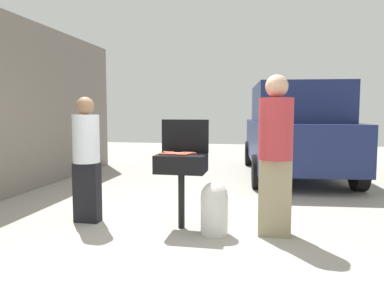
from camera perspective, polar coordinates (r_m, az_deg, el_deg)
The scene contains 18 objects.
ground_plane at distance 4.58m, azimuth -2.72°, elevation -13.21°, with size 24.00×24.00×0.00m, color #9E998E.
bbq_grill at distance 4.47m, azimuth -1.67°, elevation -3.45°, with size 0.60×0.44×0.92m.
grill_lid_open at distance 4.65m, azimuth -1.09°, elevation 1.25°, with size 0.60×0.05×0.42m, color black.
hot_dog_0 at distance 4.30m, azimuth -1.53°, elevation -1.69°, with size 0.03×0.03×0.13m, color #B74C33.
hot_dog_1 at distance 4.40m, azimuth -1.03°, elevation -1.55°, with size 0.03×0.03×0.13m, color #C6593D.
hot_dog_2 at distance 4.59m, azimuth -3.67°, elevation -1.28°, with size 0.03×0.03×0.13m, color #C6593D.
hot_dog_3 at distance 4.51m, azimuth -3.48°, elevation -1.39°, with size 0.03×0.03×0.13m, color #B74C33.
hot_dog_4 at distance 4.42m, azimuth -2.99°, elevation -1.52°, with size 0.03×0.03×0.13m, color #AD4228.
hot_dog_5 at distance 4.40m, azimuth -4.38°, elevation -1.56°, with size 0.03×0.03×0.13m, color #C6593D.
hot_dog_6 at distance 4.53m, azimuth -0.60°, elevation -1.35°, with size 0.03×0.03×0.13m, color #AD4228.
hot_dog_7 at distance 4.45m, azimuth -0.15°, elevation -1.47°, with size 0.03×0.03×0.13m, color #B74C33.
hot_dog_8 at distance 4.49m, azimuth -0.90°, elevation -1.40°, with size 0.03×0.03×0.13m, color #AD4228.
hot_dog_9 at distance 4.46m, azimuth -2.01°, elevation -1.46°, with size 0.03×0.03×0.13m, color #C6593D.
hot_dog_10 at distance 4.37m, azimuth -2.72°, elevation -1.59°, with size 0.03×0.03×0.13m, color #C6593D.
propane_tank at distance 4.34m, azimuth 3.49°, elevation -9.80°, with size 0.32×0.32×0.62m.
person_left at distance 4.91m, azimuth -16.12°, elevation -1.62°, with size 0.34×0.34×1.62m.
person_right at distance 4.29m, azimuth 12.87°, elevation -0.83°, with size 0.39×0.39×1.85m.
parked_minivan at distance 8.45m, azimuth 15.70°, elevation 2.08°, with size 2.35×4.55×2.02m.
Camera 1 is at (1.04, -4.22, 1.43)m, focal length 34.26 mm.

